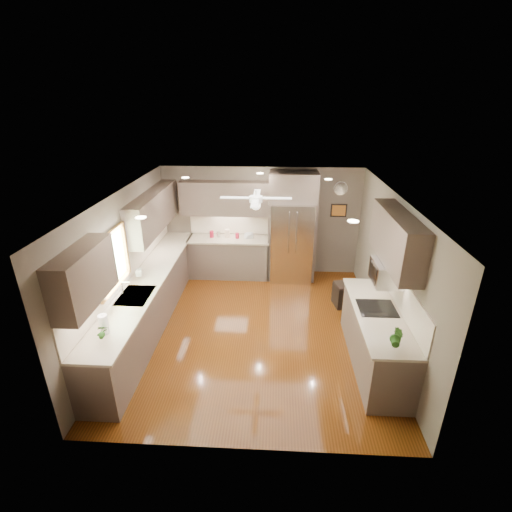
# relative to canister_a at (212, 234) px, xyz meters

# --- Properties ---
(floor) EXTENTS (5.00, 5.00, 0.00)m
(floor) POSITION_rel_canister_a_xyz_m (1.12, -2.21, -1.02)
(floor) COLOR #442109
(floor) RESTS_ON ground
(ceiling) EXTENTS (5.00, 5.00, 0.00)m
(ceiling) POSITION_rel_canister_a_xyz_m (1.12, -2.21, 1.48)
(ceiling) COLOR white
(ceiling) RESTS_ON ground
(wall_back) EXTENTS (4.50, 0.00, 4.50)m
(wall_back) POSITION_rel_canister_a_xyz_m (1.12, 0.29, 0.23)
(wall_back) COLOR #61574A
(wall_back) RESTS_ON ground
(wall_front) EXTENTS (4.50, 0.00, 4.50)m
(wall_front) POSITION_rel_canister_a_xyz_m (1.12, -4.71, 0.23)
(wall_front) COLOR #61574A
(wall_front) RESTS_ON ground
(wall_left) EXTENTS (0.00, 5.00, 5.00)m
(wall_left) POSITION_rel_canister_a_xyz_m (-1.13, -2.21, 0.23)
(wall_left) COLOR #61574A
(wall_left) RESTS_ON ground
(wall_right) EXTENTS (0.00, 5.00, 5.00)m
(wall_right) POSITION_rel_canister_a_xyz_m (3.37, -2.21, 0.23)
(wall_right) COLOR #61574A
(wall_right) RESTS_ON ground
(canister_a) EXTENTS (0.10, 0.10, 0.15)m
(canister_a) POSITION_rel_canister_a_xyz_m (0.00, 0.00, 0.00)
(canister_a) COLOR maroon
(canister_a) RESTS_ON back_run
(canister_b) EXTENTS (0.09, 0.09, 0.13)m
(canister_b) POSITION_rel_canister_a_xyz_m (0.15, 0.03, -0.01)
(canister_b) COLOR silver
(canister_b) RESTS_ON back_run
(canister_c) EXTENTS (0.15, 0.15, 0.19)m
(canister_c) POSITION_rel_canister_a_xyz_m (0.35, 0.04, 0.01)
(canister_c) COLOR beige
(canister_c) RESTS_ON back_run
(canister_d) EXTENTS (0.09, 0.09, 0.13)m
(canister_d) POSITION_rel_canister_a_xyz_m (0.59, -0.02, -0.02)
(canister_d) COLOR maroon
(canister_d) RESTS_ON back_run
(soap_bottle) EXTENTS (0.11, 0.12, 0.21)m
(soap_bottle) POSITION_rel_canister_a_xyz_m (-0.95, -2.08, 0.02)
(soap_bottle) COLOR white
(soap_bottle) RESTS_ON left_run
(potted_plant_left) EXTENTS (0.17, 0.14, 0.28)m
(potted_plant_left) POSITION_rel_canister_a_xyz_m (-0.82, -3.93, 0.06)
(potted_plant_left) COLOR #205017
(potted_plant_left) RESTS_ON left_run
(potted_plant_right) EXTENTS (0.20, 0.18, 0.32)m
(potted_plant_right) POSITION_rel_canister_a_xyz_m (3.03, -3.89, 0.08)
(potted_plant_right) COLOR #205017
(potted_plant_right) RESTS_ON right_run
(bowl) EXTENTS (0.31, 0.31, 0.06)m
(bowl) POSITION_rel_canister_a_xyz_m (0.85, -0.01, -0.05)
(bowl) COLOR beige
(bowl) RESTS_ON back_run
(left_run) EXTENTS (0.65, 4.70, 1.45)m
(left_run) POSITION_rel_canister_a_xyz_m (-0.84, -2.06, -0.54)
(left_run) COLOR brown
(left_run) RESTS_ON ground
(back_run) EXTENTS (1.85, 0.65, 1.45)m
(back_run) POSITION_rel_canister_a_xyz_m (0.39, -0.01, -0.54)
(back_run) COLOR brown
(back_run) RESTS_ON ground
(uppers) EXTENTS (4.50, 4.70, 0.95)m
(uppers) POSITION_rel_canister_a_xyz_m (0.38, -1.50, 0.85)
(uppers) COLOR brown
(uppers) RESTS_ON wall_left
(window) EXTENTS (0.05, 1.12, 0.92)m
(window) POSITION_rel_canister_a_xyz_m (-1.10, -2.71, 0.53)
(window) COLOR #BFF2B2
(window) RESTS_ON wall_left
(sink) EXTENTS (0.50, 0.70, 0.32)m
(sink) POSITION_rel_canister_a_xyz_m (-0.81, -2.71, -0.11)
(sink) COLOR silver
(sink) RESTS_ON left_run
(refrigerator) EXTENTS (1.06, 0.75, 2.45)m
(refrigerator) POSITION_rel_canister_a_xyz_m (1.82, -0.06, 0.17)
(refrigerator) COLOR silver
(refrigerator) RESTS_ON ground
(right_run) EXTENTS (0.70, 2.20, 1.45)m
(right_run) POSITION_rel_canister_a_xyz_m (3.05, -3.01, -0.54)
(right_run) COLOR brown
(right_run) RESTS_ON ground
(microwave) EXTENTS (0.43, 0.55, 0.34)m
(microwave) POSITION_rel_canister_a_xyz_m (3.14, -2.76, 0.46)
(microwave) COLOR silver
(microwave) RESTS_ON wall_right
(ceiling_fan) EXTENTS (1.18, 1.18, 0.32)m
(ceiling_fan) POSITION_rel_canister_a_xyz_m (1.12, -1.91, 1.31)
(ceiling_fan) COLOR white
(ceiling_fan) RESTS_ON ceiling
(recessed_lights) EXTENTS (2.84, 3.14, 0.01)m
(recessed_lights) POSITION_rel_canister_a_xyz_m (1.08, -1.81, 1.47)
(recessed_lights) COLOR white
(recessed_lights) RESTS_ON ceiling
(wall_clock) EXTENTS (0.30, 0.03, 0.30)m
(wall_clock) POSITION_rel_canister_a_xyz_m (2.87, 0.27, 1.03)
(wall_clock) COLOR white
(wall_clock) RESTS_ON wall_back
(framed_print) EXTENTS (0.36, 0.03, 0.30)m
(framed_print) POSITION_rel_canister_a_xyz_m (2.87, 0.26, 0.53)
(framed_print) COLOR black
(framed_print) RESTS_ON wall_back
(stool) EXTENTS (0.47, 0.47, 0.47)m
(stool) POSITION_rel_canister_a_xyz_m (2.87, -1.25, -0.78)
(stool) COLOR black
(stool) RESTS_ON ground
(paper_towel) EXTENTS (0.12, 0.12, 0.31)m
(paper_towel) POSITION_rel_canister_a_xyz_m (-0.85, -3.76, 0.06)
(paper_towel) COLOR white
(paper_towel) RESTS_ON left_run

